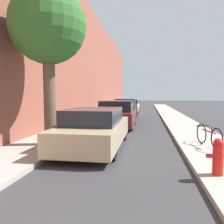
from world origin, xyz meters
TOP-DOWN VIEW (x-y plane):
  - ground_plane at (0.00, 16.00)m, footprint 120.00×120.00m
  - sidewalk_left at (-2.90, 16.00)m, footprint 2.00×52.00m
  - sidewalk_right at (2.90, 16.00)m, footprint 2.00×52.00m
  - building_facade_left at (-4.25, 16.00)m, footprint 0.70×52.00m
  - parked_car_champagne at (-0.96, 8.13)m, footprint 1.85×4.65m
  - parked_car_maroon at (-0.86, 13.18)m, footprint 1.92×4.18m
  - parked_car_black at (-0.89, 18.24)m, footprint 1.69×4.04m
  - parked_car_white at (-0.93, 23.10)m, footprint 1.73×4.02m
  - street_tree_near at (-2.47, 7.88)m, footprint 2.54×2.54m
  - fire_hydrant at (2.30, 5.64)m, footprint 0.47×0.22m
  - bicycle at (2.81, 8.37)m, footprint 0.53×1.67m

SIDE VIEW (x-z plane):
  - ground_plane at x=0.00m, z-range 0.00..0.00m
  - sidewalk_left at x=-2.90m, z-range 0.00..0.12m
  - sidewalk_right at x=2.90m, z-range 0.00..0.12m
  - bicycle at x=2.81m, z-range 0.13..0.82m
  - fire_hydrant at x=2.30m, z-range 0.13..0.92m
  - parked_car_white at x=-0.93m, z-range -0.03..1.32m
  - parked_car_champagne at x=-0.96m, z-range -0.02..1.34m
  - parked_car_maroon at x=-0.86m, z-range -0.05..1.45m
  - parked_car_black at x=-0.89m, z-range -0.04..1.46m
  - street_tree_near at x=-2.47m, z-range 1.41..6.66m
  - building_facade_left at x=-4.25m, z-range 0.00..9.00m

